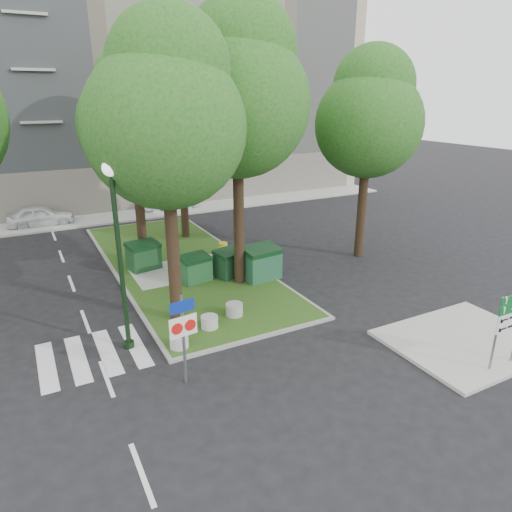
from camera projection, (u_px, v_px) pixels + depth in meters
ground at (244, 342)px, 15.28m from camera, size 120.00×120.00×0.00m
median_island at (180, 263)px, 22.15m from camera, size 6.00×16.00×0.12m
median_kerb at (180, 264)px, 22.15m from camera, size 6.30×16.30×0.10m
sidewalk_corner at (465, 341)px, 15.20m from camera, size 5.00×4.00×0.12m
building_sidewalk at (122, 216)px, 30.68m from camera, size 42.00×3.00×0.12m
zebra_crossing at (121, 348)px, 14.88m from camera, size 5.00×3.00×0.01m
apartment_building at (90, 92)px, 34.26m from camera, size 41.00×12.00×16.00m
tree_median_near_left at (166, 111)px, 14.34m from camera, size 5.20×5.20×10.53m
tree_median_near_right at (238, 90)px, 17.32m from camera, size 5.60×5.60×11.46m
tree_median_mid at (133, 114)px, 20.09m from camera, size 4.80×4.80×9.99m
tree_median_far at (179, 84)px, 23.54m from camera, size 5.80×5.80×11.93m
tree_street_right at (370, 113)px, 21.15m from camera, size 5.00×5.00×10.06m
dumpster_a at (144, 256)px, 21.11m from camera, size 1.60×1.26×1.33m
dumpster_b at (195, 268)px, 19.76m from camera, size 1.43×1.12×1.20m
dumpster_c at (230, 263)px, 20.35m from camera, size 1.57×1.31×1.25m
dumpster_d at (261, 263)px, 19.98m from camera, size 1.73×1.30×1.51m
bollard_left at (179, 341)px, 14.67m from camera, size 0.60×0.60×0.43m
bollard_right at (234, 309)px, 16.79m from camera, size 0.64×0.64×0.45m
bollard_mid at (209, 322)px, 15.90m from camera, size 0.60×0.60×0.43m
litter_bin at (223, 250)px, 22.74m from camera, size 0.43×0.43×0.75m
street_lamp at (118, 236)px, 13.66m from camera, size 0.49×0.49×6.09m
traffic_sign_pole at (183, 328)px, 12.55m from camera, size 0.82×0.14×2.75m
directional_sign at (510, 319)px, 13.26m from camera, size 1.17×0.09×2.33m
car_white at (41, 216)px, 28.39m from camera, size 3.94×1.75×1.32m
car_silver at (170, 201)px, 32.45m from camera, size 4.00×1.45×1.31m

